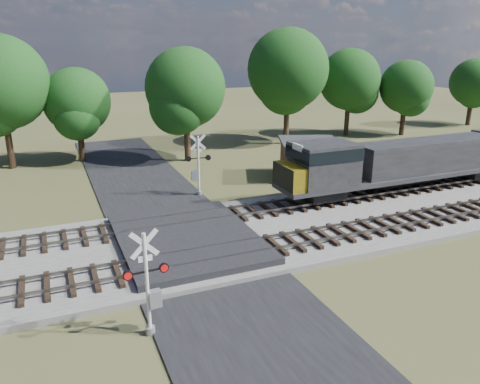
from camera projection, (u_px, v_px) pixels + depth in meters
name	position (u px, v px, depth m)	size (l,w,h in m)	color
ground	(190.00, 249.00, 24.53)	(160.00, 160.00, 0.00)	#404324
ballast_bed	(344.00, 217.00, 28.62)	(140.00, 10.00, 0.30)	gray
road	(190.00, 248.00, 24.52)	(7.00, 60.00, 0.08)	black
crossing_panel	(187.00, 240.00, 24.87)	(7.00, 9.00, 0.62)	#262628
track_near	(260.00, 247.00, 23.81)	(140.00, 2.60, 0.33)	black
track_far	(225.00, 215.00, 28.19)	(140.00, 2.60, 0.33)	black
crossing_signal_near	(150.00, 292.00, 16.95)	(1.69, 0.37, 4.20)	silver
crossing_signal_far	(197.00, 171.00, 32.41)	(1.77, 0.41, 4.39)	silver
equipment_shed	(308.00, 159.00, 36.92)	(5.74, 5.74, 3.01)	#4C2A20
treeline	(128.00, 84.00, 40.92)	(81.77, 11.30, 11.91)	black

